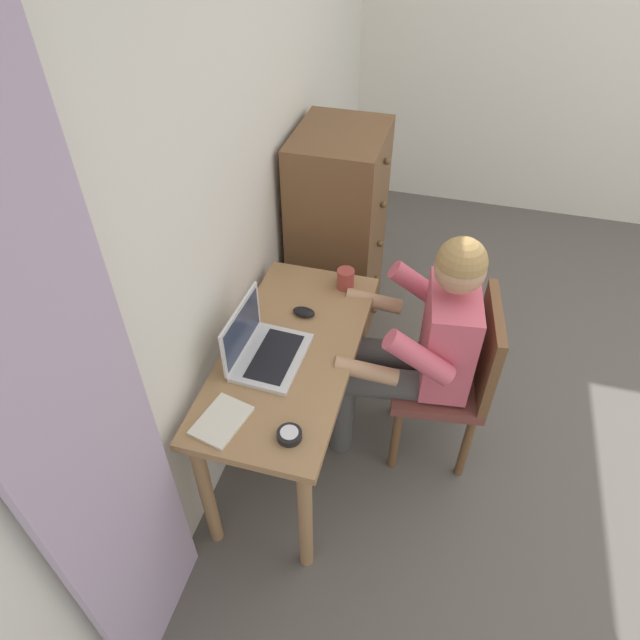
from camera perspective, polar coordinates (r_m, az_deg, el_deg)
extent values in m
cube|color=silver|center=(2.51, -7.25, 15.40)|extent=(4.80, 0.05, 2.50)
cube|color=#B29EBC|center=(1.66, -21.87, -12.69)|extent=(0.49, 0.03, 2.18)
cube|color=#9E754C|center=(2.32, -3.04, -3.32)|extent=(1.12, 0.53, 0.03)
cylinder|color=#9E754C|center=(2.29, -1.49, -19.51)|extent=(0.06, 0.06, 0.70)
cylinder|color=#9E754C|center=(2.88, 4.12, -2.34)|extent=(0.06, 0.06, 0.70)
cylinder|color=#9E754C|center=(2.39, -11.43, -16.87)|extent=(0.06, 0.06, 0.70)
cylinder|color=#9E754C|center=(2.96, -3.67, -0.87)|extent=(0.06, 0.06, 0.70)
cube|color=brown|center=(3.16, 1.82, 8.39)|extent=(0.56, 0.45, 1.22)
sphere|color=brown|center=(3.42, 5.52, 1.00)|extent=(0.04, 0.04, 0.04)
sphere|color=brown|center=(3.27, 5.80, 4.20)|extent=(0.04, 0.04, 0.04)
sphere|color=brown|center=(3.13, 6.10, 7.71)|extent=(0.04, 0.04, 0.04)
sphere|color=brown|center=(3.00, 6.44, 11.54)|extent=(0.04, 0.04, 0.04)
sphere|color=brown|center=(2.88, 6.82, 15.70)|extent=(0.04, 0.04, 0.04)
cube|color=brown|center=(2.62, 11.77, -6.07)|extent=(0.47, 0.45, 0.05)
cube|color=brown|center=(2.48, 16.64, -2.76)|extent=(0.42, 0.09, 0.42)
cylinder|color=brown|center=(2.90, 7.92, -6.42)|extent=(0.04, 0.04, 0.42)
cylinder|color=brown|center=(2.68, 7.66, -11.83)|extent=(0.04, 0.04, 0.42)
cylinder|color=brown|center=(2.93, 14.21, -6.94)|extent=(0.04, 0.04, 0.42)
cylinder|color=brown|center=(2.72, 14.55, -12.32)|extent=(0.04, 0.04, 0.42)
cylinder|color=#4C4C4C|center=(2.64, 7.13, -3.51)|extent=(0.19, 0.41, 0.14)
cylinder|color=#4C4C4C|center=(2.51, 6.94, -6.43)|extent=(0.19, 0.41, 0.14)
cylinder|color=#4C4C4C|center=(2.82, 2.64, -6.63)|extent=(0.11, 0.11, 0.49)
cylinder|color=#4C4C4C|center=(2.70, 2.23, -9.47)|extent=(0.11, 0.11, 0.49)
cube|color=#D1566B|center=(2.43, 12.90, -1.71)|extent=(0.38, 0.24, 0.46)
cylinder|color=#D1566B|center=(2.53, 10.12, 3.34)|extent=(0.13, 0.31, 0.25)
cylinder|color=#D1566B|center=(2.20, 10.03, -3.79)|extent=(0.13, 0.31, 0.25)
cylinder|color=tan|center=(2.59, 5.45, 1.93)|extent=(0.10, 0.27, 0.11)
cylinder|color=tan|center=(2.27, 4.69, -5.18)|extent=(0.10, 0.27, 0.11)
sphere|color=tan|center=(2.20, 14.05, 5.08)|extent=(0.20, 0.20, 0.20)
sphere|color=#9E7A47|center=(2.18, 14.18, 5.71)|extent=(0.20, 0.20, 0.20)
cube|color=silver|center=(2.27, -4.85, -3.78)|extent=(0.35, 0.26, 0.02)
cube|color=black|center=(2.26, -4.62, -3.65)|extent=(0.29, 0.17, 0.00)
cube|color=silver|center=(2.23, -8.01, -0.92)|extent=(0.34, 0.03, 0.22)
cube|color=#2D3851|center=(2.22, -7.87, -0.95)|extent=(0.31, 0.02, 0.18)
ellipsoid|color=black|center=(2.45, -1.65, 0.82)|extent=(0.07, 0.10, 0.03)
cylinder|color=black|center=(2.01, -3.13, -11.57)|extent=(0.09, 0.09, 0.03)
cylinder|color=silver|center=(2.00, -3.14, -11.31)|extent=(0.06, 0.06, 0.00)
cube|color=silver|center=(2.09, -9.96, -10.01)|extent=(0.24, 0.19, 0.01)
cylinder|color=#9E3D38|center=(2.58, 2.61, 4.19)|extent=(0.08, 0.08, 0.09)
torus|color=#9E3D38|center=(2.62, 2.88, 4.95)|extent=(0.06, 0.01, 0.06)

